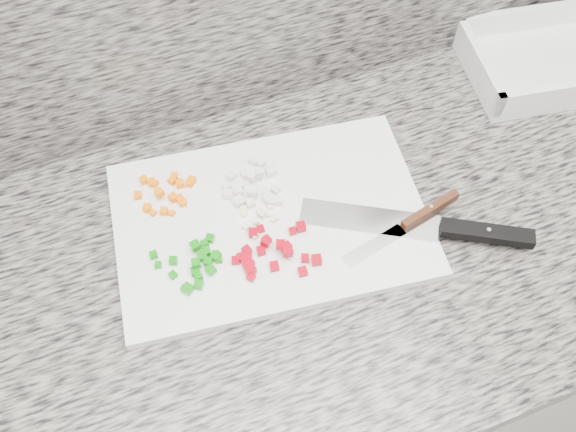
% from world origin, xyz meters
% --- Properties ---
extents(cabinet, '(3.92, 0.62, 0.86)m').
position_xyz_m(cabinet, '(0.00, 1.44, 0.43)').
color(cabinet, silver).
rests_on(cabinet, ground).
extents(countertop, '(3.96, 0.64, 0.04)m').
position_xyz_m(countertop, '(0.00, 1.44, 0.88)').
color(countertop, slate).
rests_on(countertop, cabinet).
extents(cutting_board, '(0.49, 0.36, 0.02)m').
position_xyz_m(cutting_board, '(-0.02, 1.50, 0.91)').
color(cutting_board, white).
rests_on(cutting_board, countertop).
extents(carrot_pile, '(0.10, 0.08, 0.02)m').
position_xyz_m(carrot_pile, '(-0.15, 1.59, 0.92)').
color(carrot_pile, orange).
rests_on(carrot_pile, cutting_board).
extents(onion_pile, '(0.09, 0.11, 0.02)m').
position_xyz_m(onion_pile, '(-0.03, 1.55, 0.92)').
color(onion_pile, silver).
rests_on(onion_pile, cutting_board).
extents(green_pepper_pile, '(0.09, 0.08, 0.02)m').
position_xyz_m(green_pepper_pile, '(-0.15, 1.46, 0.92)').
color(green_pepper_pile, '#0E7B0B').
rests_on(green_pepper_pile, cutting_board).
extents(red_pepper_pile, '(0.12, 0.10, 0.02)m').
position_xyz_m(red_pepper_pile, '(-0.04, 1.44, 0.92)').
color(red_pepper_pile, '#A90212').
rests_on(red_pepper_pile, cutting_board).
extents(garlic_pile, '(0.06, 0.06, 0.01)m').
position_xyz_m(garlic_pile, '(-0.04, 1.50, 0.92)').
color(garlic_pile, '#F4EABC').
rests_on(garlic_pile, cutting_board).
extents(chef_knife, '(0.30, 0.20, 0.02)m').
position_xyz_m(chef_knife, '(0.20, 1.38, 0.92)').
color(chef_knife, silver).
rests_on(chef_knife, cutting_board).
extents(paring_knife, '(0.20, 0.06, 0.02)m').
position_xyz_m(paring_knife, '(0.17, 1.41, 0.92)').
color(paring_knife, silver).
rests_on(paring_knife, cutting_board).
extents(tray, '(0.31, 0.24, 0.06)m').
position_xyz_m(tray, '(0.54, 1.62, 0.92)').
color(tray, silver).
rests_on(tray, countertop).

